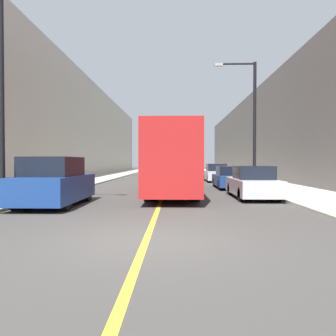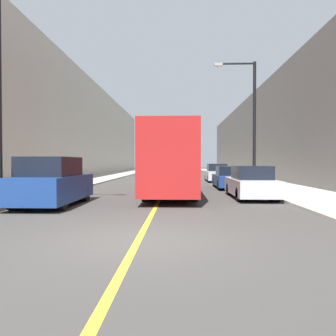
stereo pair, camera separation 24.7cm
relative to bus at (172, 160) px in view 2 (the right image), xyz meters
The scene contains 13 objects.
ground_plane 11.00m from the bus, 92.51° to the right, with size 200.00×200.00×0.00m, color #3F3D3A.
sidewalk_left 20.74m from the bus, 112.00° to the left, with size 3.92×72.00×0.11m, color #B2AA9E.
sidewalk_right 20.41m from the bus, 70.49° to the left, with size 3.92×72.00×0.11m, color #B2AA9E.
building_row_left 22.77m from the bus, 121.41° to the left, with size 4.00×72.00×11.31m, color #B7B2A3.
building_row_right 22.17m from the bus, 60.71° to the left, with size 4.00×72.00×9.58m, color #66605B.
road_center_line 19.25m from the bus, 91.42° to the left, with size 0.16×72.00×0.01m, color gold.
bus is the anchor object (origin of this frame).
parked_suv_left 7.05m from the bus, 131.11° to the right, with size 2.03×4.51×1.91m.
car_right_near 4.63m from the bus, 31.94° to the right, with size 1.81×4.55×1.53m.
car_right_mid 5.10m from the bus, 42.20° to the left, with size 1.84×4.41×1.44m.
car_right_far 11.30m from the bus, 71.04° to the left, with size 1.78×4.55×1.56m.
street_lamp_left 9.09m from the bus, 132.69° to the right, with size 2.61×0.24×7.98m.
street_lamp_right 6.29m from the bus, 29.70° to the left, with size 2.61×0.24×7.87m.
Camera 2 is at (0.91, -7.12, 1.72)m, focal length 35.00 mm.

